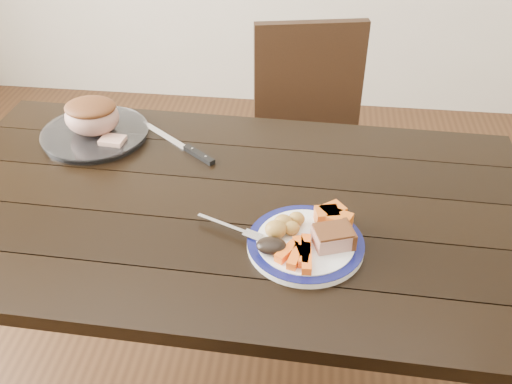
# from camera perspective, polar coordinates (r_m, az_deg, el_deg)

# --- Properties ---
(ground) EXTENTS (4.00, 4.00, 0.00)m
(ground) POSITION_cam_1_polar(r_m,az_deg,el_deg) (2.04, -2.27, -17.76)
(ground) COLOR #472B16
(ground) RESTS_ON ground
(dining_table) EXTENTS (1.63, 0.95, 0.75)m
(dining_table) POSITION_cam_1_polar(r_m,az_deg,el_deg) (1.56, -2.85, -3.57)
(dining_table) COLOR black
(dining_table) RESTS_ON ground
(chair_far) EXTENTS (0.50, 0.51, 0.93)m
(chair_far) POSITION_cam_1_polar(r_m,az_deg,el_deg) (2.22, 5.51, 5.68)
(chair_far) COLOR black
(chair_far) RESTS_ON ground
(dinner_plate) EXTENTS (0.28, 0.28, 0.02)m
(dinner_plate) POSITION_cam_1_polar(r_m,az_deg,el_deg) (1.36, 4.97, -5.22)
(dinner_plate) COLOR white
(dinner_plate) RESTS_ON dining_table
(plate_rim) EXTENTS (0.28, 0.28, 0.02)m
(plate_rim) POSITION_cam_1_polar(r_m,az_deg,el_deg) (1.35, 4.98, -4.96)
(plate_rim) COLOR #0E1147
(plate_rim) RESTS_ON dinner_plate
(serving_platter) EXTENTS (0.32, 0.32, 0.02)m
(serving_platter) POSITION_cam_1_polar(r_m,az_deg,el_deg) (1.82, -15.75, 5.54)
(serving_platter) COLOR white
(serving_platter) RESTS_ON dining_table
(pork_slice) EXTENTS (0.10, 0.09, 0.04)m
(pork_slice) POSITION_cam_1_polar(r_m,az_deg,el_deg) (1.33, 7.67, -4.54)
(pork_slice) COLOR tan
(pork_slice) RESTS_ON dinner_plate
(roasted_potatoes) EXTENTS (0.09, 0.09, 0.04)m
(roasted_potatoes) POSITION_cam_1_polar(r_m,az_deg,el_deg) (1.36, 2.84, -3.35)
(roasted_potatoes) COLOR gold
(roasted_potatoes) RESTS_ON dinner_plate
(carrot_batons) EXTENTS (0.09, 0.12, 0.02)m
(carrot_batons) POSITION_cam_1_polar(r_m,az_deg,el_deg) (1.30, 4.41, -6.14)
(carrot_batons) COLOR orange
(carrot_batons) RESTS_ON dinner_plate
(pumpkin_wedges) EXTENTS (0.10, 0.09, 0.04)m
(pumpkin_wedges) POSITION_cam_1_polar(r_m,az_deg,el_deg) (1.39, 7.68, -2.49)
(pumpkin_wedges) COLOR orange
(pumpkin_wedges) RESTS_ON dinner_plate
(dark_mushroom) EXTENTS (0.07, 0.05, 0.03)m
(dark_mushroom) POSITION_cam_1_polar(r_m,az_deg,el_deg) (1.31, 1.55, -5.39)
(dark_mushroom) COLOR black
(dark_mushroom) RESTS_ON dinner_plate
(fork) EXTENTS (0.17, 0.09, 0.00)m
(fork) POSITION_cam_1_polar(r_m,az_deg,el_deg) (1.38, -2.24, -3.67)
(fork) COLOR silver
(fork) RESTS_ON dinner_plate
(roast_joint) EXTENTS (0.16, 0.14, 0.11)m
(roast_joint) POSITION_cam_1_polar(r_m,az_deg,el_deg) (1.79, -16.08, 7.22)
(roast_joint) COLOR tan
(roast_joint) RESTS_ON serving_platter
(cut_slice) EXTENTS (0.07, 0.06, 0.02)m
(cut_slice) POSITION_cam_1_polar(r_m,az_deg,el_deg) (1.75, -14.14, 4.99)
(cut_slice) COLOR tan
(cut_slice) RESTS_ON serving_platter
(carving_knife) EXTENTS (0.26, 0.22, 0.01)m
(carving_knife) POSITION_cam_1_polar(r_m,az_deg,el_deg) (1.70, -6.59, 4.20)
(carving_knife) COLOR silver
(carving_knife) RESTS_ON dining_table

